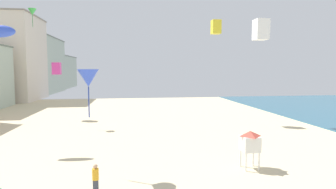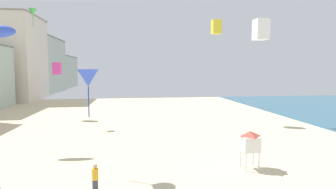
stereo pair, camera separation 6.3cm
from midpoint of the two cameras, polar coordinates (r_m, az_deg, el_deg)
The scene contains 10 objects.
boardwalk_hotel_far at distance 70.90m, azimuth -30.22°, elevation 6.44°, with size 14.23×14.62×18.38m.
boardwalk_hotel_distant at distance 89.10m, azimuth -25.38°, elevation 5.38°, with size 12.35×21.76×15.86m.
boardwalk_hotel_furthest at distance 113.42m, azimuth -21.45°, elevation 4.30°, with size 10.40×22.04×11.83m.
kite_flyer at distance 15.81m, azimuth -14.50°, elevation -16.03°, with size 0.34×0.34×1.64m.
lifeguard_stand at distance 19.54m, azimuth 16.42°, elevation -9.17°, with size 1.10×1.10×2.55m.
kite_yellow_box at distance 35.90m, azimuth 9.87°, elevation 13.39°, with size 1.07×1.07×1.69m.
kite_green_delta at distance 37.91m, azimuth -25.79°, elevation 14.88°, with size 0.93×0.93×2.12m.
kite_blue_delta at distance 17.88m, azimuth -15.86°, elevation 3.23°, with size 1.31×1.31×2.98m.
kite_white_box at distance 21.00m, azimuth 18.46°, elevation 12.43°, with size 0.90×0.90×1.42m.
kite_magenta_box at distance 40.34m, azimuth -21.61°, elevation 4.94°, with size 1.01×1.01×1.59m.
Camera 2 is at (0.40, -5.87, 6.54)m, focal length 29.94 mm.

